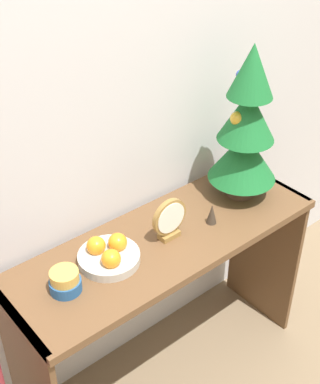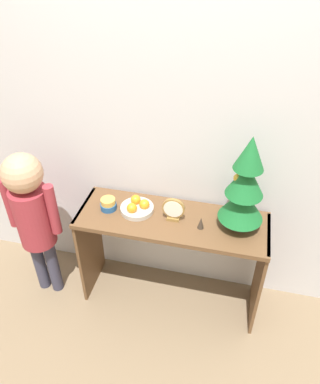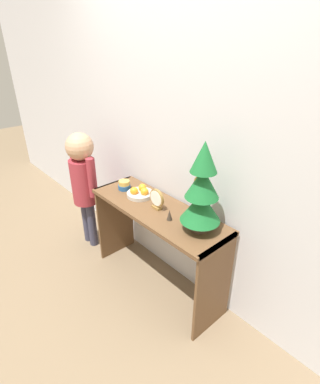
{
  "view_description": "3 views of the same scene",
  "coord_description": "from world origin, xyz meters",
  "px_view_note": "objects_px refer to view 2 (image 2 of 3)",
  "views": [
    {
      "loc": [
        -0.96,
        -0.92,
        1.95
      ],
      "look_at": [
        -0.05,
        0.18,
        0.97
      ],
      "focal_mm": 50.0,
      "sensor_mm": 36.0,
      "label": 1
    },
    {
      "loc": [
        0.33,
        -1.51,
        2.26
      ],
      "look_at": [
        -0.08,
        0.21,
        0.93
      ],
      "focal_mm": 35.0,
      "sensor_mm": 36.0,
      "label": 2
    },
    {
      "loc": [
        1.46,
        -1.06,
        1.88
      ],
      "look_at": [
        0.07,
        0.18,
        0.91
      ],
      "focal_mm": 28.0,
      "sensor_mm": 36.0,
      "label": 3
    }
  ],
  "objects_px": {
    "mini_tree": "(245,188)",
    "desk_clock": "(173,210)",
    "fruit_bowl": "(137,207)",
    "figurine": "(201,223)",
    "singing_bowl": "(108,204)",
    "child_figure": "(32,210)"
  },
  "relations": [
    {
      "from": "mini_tree",
      "to": "desk_clock",
      "type": "xyz_separation_m",
      "value": [
        -0.39,
        -0.03,
        -0.21
      ]
    },
    {
      "from": "fruit_bowl",
      "to": "figurine",
      "type": "relative_size",
      "value": 2.68
    },
    {
      "from": "fruit_bowl",
      "to": "singing_bowl",
      "type": "bearing_deg",
      "value": -172.54
    },
    {
      "from": "desk_clock",
      "to": "child_figure",
      "type": "relative_size",
      "value": 0.14
    },
    {
      "from": "singing_bowl",
      "to": "child_figure",
      "type": "xyz_separation_m",
      "value": [
        -0.47,
        -0.13,
        -0.04
      ]
    },
    {
      "from": "singing_bowl",
      "to": "desk_clock",
      "type": "distance_m",
      "value": 0.42
    },
    {
      "from": "singing_bowl",
      "to": "desk_clock",
      "type": "relative_size",
      "value": 0.64
    },
    {
      "from": "mini_tree",
      "to": "child_figure",
      "type": "distance_m",
      "value": 1.33
    },
    {
      "from": "singing_bowl",
      "to": "child_figure",
      "type": "height_order",
      "value": "child_figure"
    },
    {
      "from": "singing_bowl",
      "to": "figurine",
      "type": "relative_size",
      "value": 1.31
    },
    {
      "from": "figurine",
      "to": "child_figure",
      "type": "relative_size",
      "value": 0.07
    },
    {
      "from": "mini_tree",
      "to": "desk_clock",
      "type": "height_order",
      "value": "mini_tree"
    },
    {
      "from": "child_figure",
      "to": "mini_tree",
      "type": "bearing_deg",
      "value": 6.54
    },
    {
      "from": "desk_clock",
      "to": "figurine",
      "type": "relative_size",
      "value": 2.03
    },
    {
      "from": "singing_bowl",
      "to": "mini_tree",
      "type": "bearing_deg",
      "value": 1.48
    },
    {
      "from": "fruit_bowl",
      "to": "figurine",
      "type": "bearing_deg",
      "value": -9.21
    },
    {
      "from": "fruit_bowl",
      "to": "child_figure",
      "type": "distance_m",
      "value": 0.67
    },
    {
      "from": "desk_clock",
      "to": "figurine",
      "type": "distance_m",
      "value": 0.18
    },
    {
      "from": "figurine",
      "to": "desk_clock",
      "type": "bearing_deg",
      "value": 168.87
    },
    {
      "from": "mini_tree",
      "to": "singing_bowl",
      "type": "bearing_deg",
      "value": -178.52
    },
    {
      "from": "singing_bowl",
      "to": "desk_clock",
      "type": "height_order",
      "value": "desk_clock"
    },
    {
      "from": "fruit_bowl",
      "to": "singing_bowl",
      "type": "relative_size",
      "value": 2.05
    }
  ]
}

